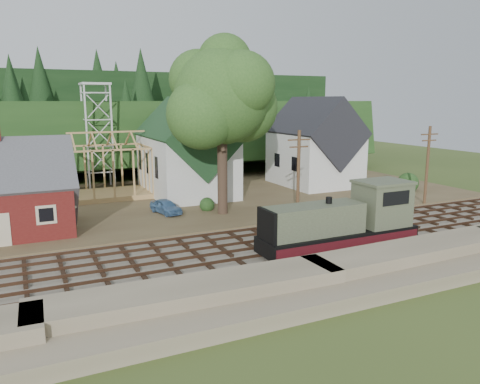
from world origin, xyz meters
name	(u,v)px	position (x,y,z in m)	size (l,w,h in m)	color
ground	(252,250)	(0.00, 0.00, 0.00)	(140.00, 140.00, 0.00)	#384C1E
embankment	(322,294)	(0.00, -8.50, 0.00)	(64.00, 5.00, 1.60)	#7F7259
railroad_bed	(252,249)	(0.00, 0.00, 0.08)	(64.00, 11.00, 0.16)	#726B5B
village_flat	(175,200)	(0.00, 18.00, 0.15)	(64.00, 26.00, 0.30)	brown
hillside	(127,171)	(0.00, 42.00, 0.00)	(70.00, 28.00, 8.00)	#1E3F19
ridge	(108,159)	(0.00, 58.00, 0.00)	(80.00, 20.00, 12.00)	black
depot	(0,197)	(-16.00, 11.00, 3.21)	(10.80, 7.41, 9.00)	#5A1514
church	(187,150)	(2.00, 19.68, 5.18)	(8.40, 15.17, 13.00)	silver
farmhouse	(314,147)	(18.00, 19.00, 4.87)	(8.40, 10.80, 10.60)	silver
timber_frame	(108,169)	(-6.00, 22.00, 3.27)	(8.20, 6.20, 6.99)	tan
lattice_tower	(96,104)	(-6.00, 28.00, 10.03)	(3.20, 3.20, 12.12)	silver
big_tree	(223,103)	(2.17, 10.08, 10.22)	(10.90, 8.40, 14.70)	#38281E
telegraph_pole_near	(298,174)	(7.00, 5.20, 4.25)	(2.20, 0.28, 8.00)	#4C331E
telegraph_pole_far	(427,164)	(22.00, 5.20, 4.25)	(2.20, 0.28, 8.00)	#4C331E
locomotive	(345,223)	(5.67, -3.00, 2.08)	(11.64, 2.91, 4.67)	black
car_blue	(166,206)	(-2.72, 12.14, 0.95)	(1.55, 3.84, 1.31)	#507CAC
car_red	(348,175)	(23.99, 19.99, 0.86)	(1.86, 4.04, 1.12)	#B7390E
patio_set	(60,206)	(-11.90, 8.82, 2.57)	(2.40, 2.40, 2.67)	silver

